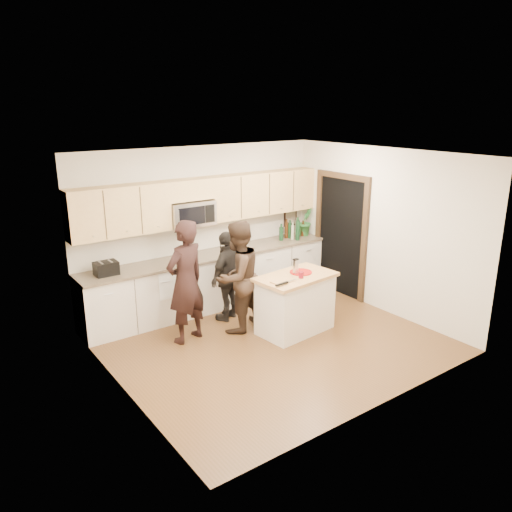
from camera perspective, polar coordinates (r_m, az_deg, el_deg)
floor at (r=7.43m, az=1.88°, el=-9.77°), size 4.50×4.50×0.00m
room_shell at (r=6.83m, az=2.02°, el=3.31°), size 4.52×4.02×2.71m
back_cabinetry at (r=8.53m, az=-5.04°, el=-2.76°), size 4.50×0.66×0.94m
upper_cabinetry at (r=8.32m, az=-5.60°, el=6.50°), size 4.50×0.33×0.75m
microwave at (r=8.16m, az=-7.52°, el=4.85°), size 0.76×0.41×0.40m
doorway at (r=9.07m, az=9.67°, el=2.78°), size 0.06×1.25×2.20m
framed_picture at (r=9.63m, az=3.94°, el=4.56°), size 0.30×0.03×0.38m
dish_towel at (r=7.85m, az=-10.34°, el=-2.20°), size 0.34×0.60×0.48m
island at (r=7.61m, az=4.50°, el=-5.40°), size 1.26×0.81×0.90m
red_plate at (r=7.57m, az=5.15°, el=-1.85°), size 0.34×0.34×0.02m
box_grater at (r=7.46m, az=4.56°, el=-1.12°), size 0.08×0.06×0.23m
drink_glass at (r=7.33m, az=5.18°, el=-2.16°), size 0.08×0.08×0.09m
cutting_board at (r=7.16m, az=2.80°, el=-2.91°), size 0.29×0.19×0.02m
tongs at (r=7.01m, az=2.96°, el=-3.19°), size 0.24×0.06×0.02m
knife at (r=7.16m, az=3.99°, el=-2.84°), size 0.22×0.04×0.01m
toaster at (r=7.63m, az=-16.76°, el=-1.36°), size 0.33×0.24×0.20m
bottle_cluster at (r=9.32m, az=4.20°, el=3.10°), size 0.60×0.40×0.43m
orchid at (r=9.54m, az=5.64°, el=3.98°), size 0.37×0.35×0.54m
woman_left at (r=7.20m, az=-8.04°, el=-2.95°), size 0.75×0.59×1.82m
woman_center at (r=7.49m, az=-2.12°, el=-2.42°), size 0.98×0.85×1.71m
woman_right at (r=7.93m, az=-3.23°, el=-2.28°), size 0.93×0.68×1.46m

